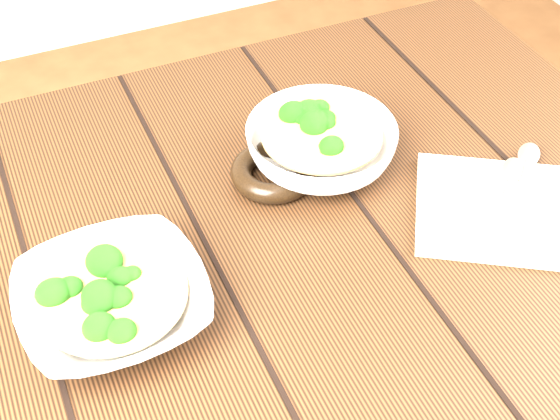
# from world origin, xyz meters

# --- Properties ---
(table) EXTENTS (1.20, 0.80, 0.75)m
(table) POSITION_xyz_m (0.00, 0.00, 0.63)
(table) COLOR #392110
(table) RESTS_ON ground
(soup_bowl_front) EXTENTS (0.21, 0.21, 0.06)m
(soup_bowl_front) POSITION_xyz_m (-0.15, -0.05, 0.78)
(soup_bowl_front) COLOR silver
(soup_bowl_front) RESTS_ON table
(soup_bowl_back) EXTENTS (0.21, 0.21, 0.07)m
(soup_bowl_back) POSITION_xyz_m (0.17, 0.09, 0.78)
(soup_bowl_back) COLOR silver
(soup_bowl_back) RESTS_ON table
(trivet) EXTENTS (0.11, 0.11, 0.03)m
(trivet) POSITION_xyz_m (0.10, 0.09, 0.76)
(trivet) COLOR black
(trivet) RESTS_ON table
(napkin) EXTENTS (0.28, 0.26, 0.01)m
(napkin) POSITION_xyz_m (0.34, -0.09, 0.76)
(napkin) COLOR beige
(napkin) RESTS_ON table
(spoon_left) EXTENTS (0.14, 0.13, 0.01)m
(spoon_left) POSITION_xyz_m (0.36, -0.06, 0.76)
(spoon_left) COLOR #B5AE9F
(spoon_left) RESTS_ON napkin
(spoon_right) EXTENTS (0.14, 0.14, 0.01)m
(spoon_right) POSITION_xyz_m (0.40, -0.04, 0.76)
(spoon_right) COLOR #B5AE9F
(spoon_right) RESTS_ON napkin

